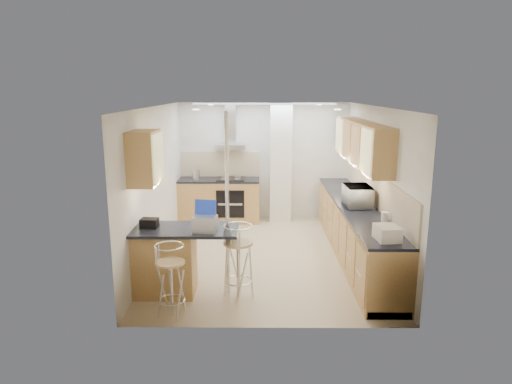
{
  "coord_description": "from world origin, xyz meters",
  "views": [
    {
      "loc": [
        -0.11,
        -7.33,
        2.77
      ],
      "look_at": [
        -0.16,
        0.2,
        1.07
      ],
      "focal_mm": 32.0,
      "sensor_mm": 36.0,
      "label": 1
    }
  ],
  "objects_px": {
    "microwave": "(358,196)",
    "bar_stool_near": "(171,280)",
    "bread_bin": "(387,233)",
    "bar_stool_end": "(238,261)",
    "laptop": "(205,224)"
  },
  "relations": [
    {
      "from": "bar_stool_near",
      "to": "bar_stool_end",
      "type": "height_order",
      "value": "bar_stool_end"
    },
    {
      "from": "bread_bin",
      "to": "bar_stool_end",
      "type": "bearing_deg",
      "value": 165.47
    },
    {
      "from": "bar_stool_near",
      "to": "laptop",
      "type": "bearing_deg",
      "value": 47.95
    },
    {
      "from": "bar_stool_end",
      "to": "laptop",
      "type": "bearing_deg",
      "value": 121.44
    },
    {
      "from": "laptop",
      "to": "bar_stool_near",
      "type": "xyz_separation_m",
      "value": [
        -0.38,
        -0.5,
        -0.57
      ]
    },
    {
      "from": "bar_stool_end",
      "to": "bread_bin",
      "type": "xyz_separation_m",
      "value": [
        1.88,
        -0.3,
        0.5
      ]
    },
    {
      "from": "bread_bin",
      "to": "microwave",
      "type": "bearing_deg",
      "value": 84.9
    },
    {
      "from": "microwave",
      "to": "bar_stool_near",
      "type": "distance_m",
      "value": 3.37
    },
    {
      "from": "bar_stool_end",
      "to": "bread_bin",
      "type": "distance_m",
      "value": 1.97
    },
    {
      "from": "bar_stool_end",
      "to": "bread_bin",
      "type": "bearing_deg",
      "value": -72.29
    },
    {
      "from": "laptop",
      "to": "bar_stool_near",
      "type": "height_order",
      "value": "laptop"
    },
    {
      "from": "bar_stool_near",
      "to": "bread_bin",
      "type": "bearing_deg",
      "value": -0.1
    },
    {
      "from": "bread_bin",
      "to": "bar_stool_near",
      "type": "bearing_deg",
      "value": 179.61
    },
    {
      "from": "microwave",
      "to": "bread_bin",
      "type": "bearing_deg",
      "value": 178.24
    },
    {
      "from": "bar_stool_near",
      "to": "bar_stool_end",
      "type": "bearing_deg",
      "value": 28.47
    }
  ]
}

